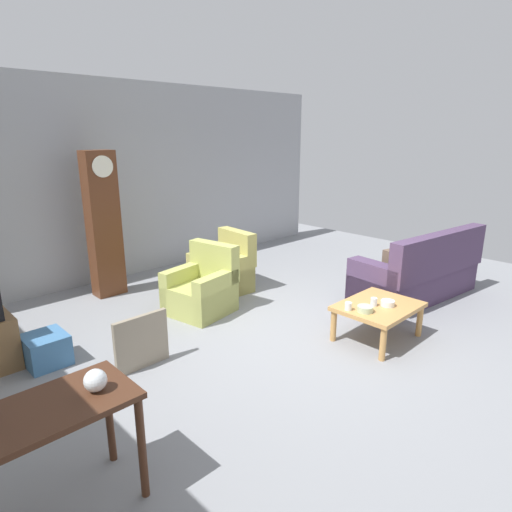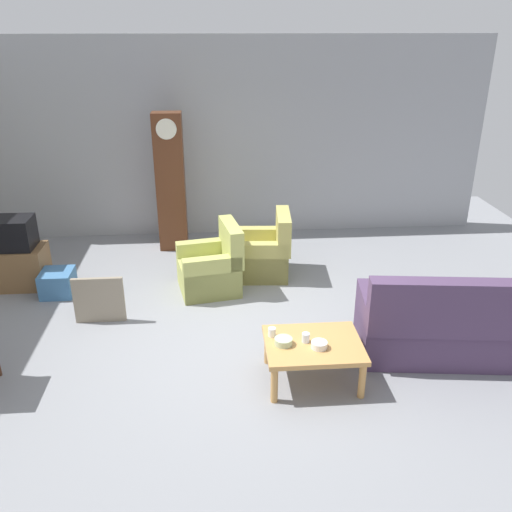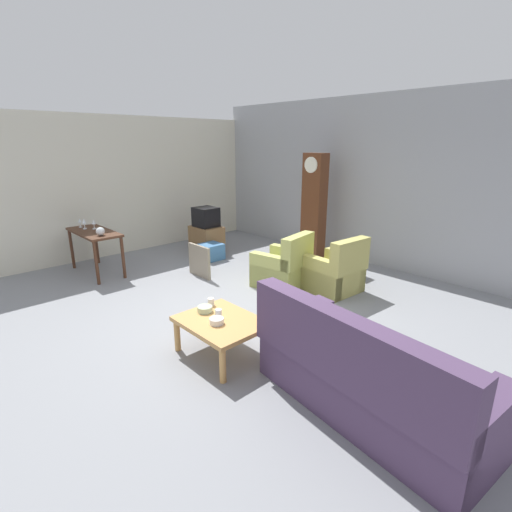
{
  "view_description": "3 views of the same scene",
  "coord_description": "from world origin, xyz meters",
  "px_view_note": "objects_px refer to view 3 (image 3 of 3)",
  "views": [
    {
      "loc": [
        -3.7,
        -3.15,
        2.37
      ],
      "look_at": [
        -0.18,
        0.48,
        0.93
      ],
      "focal_mm": 30.35,
      "sensor_mm": 36.0,
      "label": 1
    },
    {
      "loc": [
        -0.3,
        -5.24,
        3.34
      ],
      "look_at": [
        0.17,
        0.58,
        0.81
      ],
      "focal_mm": 37.72,
      "sensor_mm": 36.0,
      "label": 2
    },
    {
      "loc": [
        3.7,
        -3.11,
        2.35
      ],
      "look_at": [
        -0.12,
        0.48,
        0.76
      ],
      "focal_mm": 26.51,
      "sensor_mm": 36.0,
      "label": 3
    }
  ],
  "objects_px": {
    "tv_crt": "(206,217)",
    "cup_white_porcelain": "(211,302)",
    "cup_blue_rimmed": "(219,313)",
    "wine_glass_mid": "(84,222)",
    "coffee_table_wood": "(221,325)",
    "couch_floral": "(364,379)",
    "glass_dome_cloche": "(100,231)",
    "bowl_shallow_green": "(205,309)",
    "bowl_white_stacked": "(217,321)",
    "armchair_olive_near": "(283,269)",
    "armchair_olive_far": "(335,273)",
    "wine_glass_short": "(94,223)",
    "console_table_dark": "(94,237)",
    "wine_glass_tall": "(80,221)",
    "grandfather_clock": "(314,208)",
    "tv_stand_cabinet": "(207,239)",
    "framed_picture_leaning": "(199,261)",
    "storage_box_blue": "(211,252)"
  },
  "relations": [
    {
      "from": "tv_crt",
      "to": "wine_glass_tall",
      "type": "distance_m",
      "value": 2.51
    },
    {
      "from": "wine_glass_short",
      "to": "bowl_white_stacked",
      "type": "bearing_deg",
      "value": -3.51
    },
    {
      "from": "wine_glass_tall",
      "to": "wine_glass_short",
      "type": "height_order",
      "value": "wine_glass_short"
    },
    {
      "from": "grandfather_clock",
      "to": "cup_blue_rimmed",
      "type": "bearing_deg",
      "value": -67.09
    },
    {
      "from": "couch_floral",
      "to": "grandfather_clock",
      "type": "height_order",
      "value": "grandfather_clock"
    },
    {
      "from": "cup_white_porcelain",
      "to": "coffee_table_wood",
      "type": "bearing_deg",
      "value": -21.29
    },
    {
      "from": "framed_picture_leaning",
      "to": "wine_glass_tall",
      "type": "height_order",
      "value": "wine_glass_tall"
    },
    {
      "from": "storage_box_blue",
      "to": "armchair_olive_far",
      "type": "bearing_deg",
      "value": 8.31
    },
    {
      "from": "armchair_olive_near",
      "to": "cup_blue_rimmed",
      "type": "relative_size",
      "value": 9.49
    },
    {
      "from": "tv_stand_cabinet",
      "to": "wine_glass_mid",
      "type": "bearing_deg",
      "value": -101.33
    },
    {
      "from": "console_table_dark",
      "to": "tv_stand_cabinet",
      "type": "xyz_separation_m",
      "value": [
        0.21,
        2.35,
        -0.4
      ]
    },
    {
      "from": "wine_glass_tall",
      "to": "couch_floral",
      "type": "bearing_deg",
      "value": 2.68
    },
    {
      "from": "couch_floral",
      "to": "tv_crt",
      "type": "distance_m",
      "value": 5.67
    },
    {
      "from": "grandfather_clock",
      "to": "wine_glass_mid",
      "type": "relative_size",
      "value": 10.85
    },
    {
      "from": "couch_floral",
      "to": "cup_white_porcelain",
      "type": "distance_m",
      "value": 2.04
    },
    {
      "from": "glass_dome_cloche",
      "to": "bowl_white_stacked",
      "type": "height_order",
      "value": "glass_dome_cloche"
    },
    {
      "from": "wine_glass_tall",
      "to": "armchair_olive_far",
      "type": "bearing_deg",
      "value": 31.97
    },
    {
      "from": "armchair_olive_far",
      "to": "grandfather_clock",
      "type": "bearing_deg",
      "value": 140.71
    },
    {
      "from": "couch_floral",
      "to": "glass_dome_cloche",
      "type": "distance_m",
      "value": 5.06
    },
    {
      "from": "tv_crt",
      "to": "cup_white_porcelain",
      "type": "bearing_deg",
      "value": -35.29
    },
    {
      "from": "armchair_olive_near",
      "to": "glass_dome_cloche",
      "type": "relative_size",
      "value": 6.28
    },
    {
      "from": "wine_glass_tall",
      "to": "grandfather_clock",
      "type": "bearing_deg",
      "value": 53.42
    },
    {
      "from": "cup_blue_rimmed",
      "to": "wine_glass_mid",
      "type": "xyz_separation_m",
      "value": [
        -4.01,
        0.0,
        0.45
      ]
    },
    {
      "from": "console_table_dark",
      "to": "cup_white_porcelain",
      "type": "distance_m",
      "value": 3.42
    },
    {
      "from": "bowl_white_stacked",
      "to": "wine_glass_short",
      "type": "bearing_deg",
      "value": 176.49
    },
    {
      "from": "framed_picture_leaning",
      "to": "wine_glass_mid",
      "type": "bearing_deg",
      "value": -142.61
    },
    {
      "from": "armchair_olive_far",
      "to": "wine_glass_mid",
      "type": "relative_size",
      "value": 4.65
    },
    {
      "from": "wine_glass_short",
      "to": "console_table_dark",
      "type": "bearing_deg",
      "value": -26.59
    },
    {
      "from": "armchair_olive_far",
      "to": "tv_crt",
      "type": "distance_m",
      "value": 3.38
    },
    {
      "from": "coffee_table_wood",
      "to": "framed_picture_leaning",
      "type": "height_order",
      "value": "framed_picture_leaning"
    },
    {
      "from": "coffee_table_wood",
      "to": "grandfather_clock",
      "type": "relative_size",
      "value": 0.45
    },
    {
      "from": "glass_dome_cloche",
      "to": "bowl_shallow_green",
      "type": "relative_size",
      "value": 0.82
    },
    {
      "from": "wine_glass_short",
      "to": "tv_stand_cabinet",
      "type": "bearing_deg",
      "value": 81.15
    },
    {
      "from": "storage_box_blue",
      "to": "glass_dome_cloche",
      "type": "xyz_separation_m",
      "value": [
        -0.33,
        -2.09,
        0.71
      ]
    },
    {
      "from": "bowl_white_stacked",
      "to": "armchair_olive_near",
      "type": "bearing_deg",
      "value": 115.22
    },
    {
      "from": "grandfather_clock",
      "to": "wine_glass_mid",
      "type": "bearing_deg",
      "value": -124.48
    },
    {
      "from": "bowl_shallow_green",
      "to": "console_table_dark",
      "type": "bearing_deg",
      "value": 178.62
    },
    {
      "from": "tv_stand_cabinet",
      "to": "bowl_white_stacked",
      "type": "relative_size",
      "value": 4.29
    },
    {
      "from": "coffee_table_wood",
      "to": "tv_crt",
      "type": "xyz_separation_m",
      "value": [
        -3.61,
        2.43,
        0.41
      ]
    },
    {
      "from": "grandfather_clock",
      "to": "cup_blue_rimmed",
      "type": "distance_m",
      "value": 3.97
    },
    {
      "from": "armchair_olive_far",
      "to": "cup_blue_rimmed",
      "type": "bearing_deg",
      "value": -85.89
    },
    {
      "from": "storage_box_blue",
      "to": "cup_blue_rimmed",
      "type": "bearing_deg",
      "value": -35.26
    },
    {
      "from": "bowl_white_stacked",
      "to": "bowl_shallow_green",
      "type": "height_order",
      "value": "bowl_shallow_green"
    },
    {
      "from": "wine_glass_short",
      "to": "couch_floral",
      "type": "bearing_deg",
      "value": 1.48
    },
    {
      "from": "grandfather_clock",
      "to": "bowl_shallow_green",
      "type": "bearing_deg",
      "value": -70.33
    },
    {
      "from": "armchair_olive_far",
      "to": "cup_white_porcelain",
      "type": "distance_m",
      "value": 2.39
    },
    {
      "from": "tv_stand_cabinet",
      "to": "wine_glass_mid",
      "type": "distance_m",
      "value": 2.53
    },
    {
      "from": "cup_blue_rimmed",
      "to": "bowl_shallow_green",
      "type": "height_order",
      "value": "cup_blue_rimmed"
    },
    {
      "from": "cup_white_porcelain",
      "to": "bowl_shallow_green",
      "type": "xyz_separation_m",
      "value": [
        0.1,
        -0.16,
        -0.01
      ]
    },
    {
      "from": "couch_floral",
      "to": "bowl_shallow_green",
      "type": "xyz_separation_m",
      "value": [
        -1.94,
        -0.3,
        0.11
      ]
    }
  ]
}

